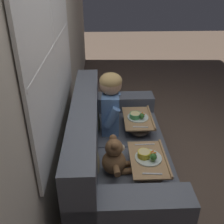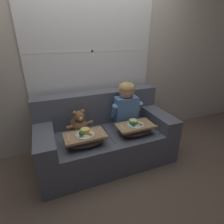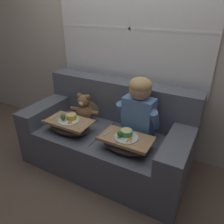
{
  "view_description": "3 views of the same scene",
  "coord_description": "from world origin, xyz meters",
  "px_view_note": "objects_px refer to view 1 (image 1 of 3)",
  "views": [
    {
      "loc": [
        -1.95,
        0.16,
        1.89
      ],
      "look_at": [
        0.07,
        0.08,
        0.77
      ],
      "focal_mm": 42.0,
      "sensor_mm": 36.0,
      "label": 1
    },
    {
      "loc": [
        -0.67,
        -1.87,
        1.59
      ],
      "look_at": [
        0.09,
        0.02,
        0.68
      ],
      "focal_mm": 28.0,
      "sensor_mm": 36.0,
      "label": 2
    },
    {
      "loc": [
        0.99,
        -1.67,
        1.64
      ],
      "look_at": [
        0.05,
        0.04,
        0.64
      ],
      "focal_mm": 35.0,
      "sensor_mm": 36.0,
      "label": 3
    }
  ],
  "objects_px": {
    "throw_pillow_behind_teddy": "(92,156)",
    "teddy_bear": "(114,158)",
    "child_figure": "(111,100)",
    "couch": "(114,157)",
    "lap_tray_child": "(138,122)",
    "lap_tray_teddy": "(148,164)",
    "throw_pillow_behind_child": "(94,116)"
  },
  "relations": [
    {
      "from": "throw_pillow_behind_child",
      "to": "lap_tray_teddy",
      "type": "height_order",
      "value": "throw_pillow_behind_child"
    },
    {
      "from": "child_figure",
      "to": "throw_pillow_behind_child",
      "type": "bearing_deg",
      "value": 89.97
    },
    {
      "from": "couch",
      "to": "throw_pillow_behind_child",
      "type": "relative_size",
      "value": 4.98
    },
    {
      "from": "child_figure",
      "to": "lap_tray_child",
      "type": "xyz_separation_m",
      "value": [
        -0.0,
        -0.27,
        -0.26
      ]
    },
    {
      "from": "couch",
      "to": "child_figure",
      "type": "height_order",
      "value": "child_figure"
    },
    {
      "from": "throw_pillow_behind_teddy",
      "to": "teddy_bear",
      "type": "distance_m",
      "value": 0.17
    },
    {
      "from": "lap_tray_teddy",
      "to": "teddy_bear",
      "type": "bearing_deg",
      "value": 89.88
    },
    {
      "from": "throw_pillow_behind_teddy",
      "to": "child_figure",
      "type": "height_order",
      "value": "child_figure"
    },
    {
      "from": "throw_pillow_behind_teddy",
      "to": "lap_tray_teddy",
      "type": "distance_m",
      "value": 0.45
    },
    {
      "from": "lap_tray_teddy",
      "to": "child_figure",
      "type": "bearing_deg",
      "value": 22.99
    },
    {
      "from": "lap_tray_child",
      "to": "lap_tray_teddy",
      "type": "distance_m",
      "value": 0.64
    },
    {
      "from": "throw_pillow_behind_child",
      "to": "throw_pillow_behind_teddy",
      "type": "bearing_deg",
      "value": 180.0
    },
    {
      "from": "child_figure",
      "to": "lap_tray_child",
      "type": "distance_m",
      "value": 0.38
    },
    {
      "from": "lap_tray_child",
      "to": "lap_tray_teddy",
      "type": "relative_size",
      "value": 1.0
    },
    {
      "from": "couch",
      "to": "child_figure",
      "type": "relative_size",
      "value": 2.86
    },
    {
      "from": "lap_tray_child",
      "to": "child_figure",
      "type": "bearing_deg",
      "value": 89.78
    },
    {
      "from": "throw_pillow_behind_child",
      "to": "lap_tray_teddy",
      "type": "bearing_deg",
      "value": -145.48
    },
    {
      "from": "couch",
      "to": "teddy_bear",
      "type": "xyz_separation_m",
      "value": [
        -0.32,
        0.01,
        0.25
      ]
    },
    {
      "from": "throw_pillow_behind_teddy",
      "to": "child_figure",
      "type": "bearing_deg",
      "value": -14.77
    },
    {
      "from": "couch",
      "to": "teddy_bear",
      "type": "relative_size",
      "value": 4.97
    },
    {
      "from": "child_figure",
      "to": "lap_tray_teddy",
      "type": "distance_m",
      "value": 0.74
    },
    {
      "from": "couch",
      "to": "throw_pillow_behind_child",
      "type": "height_order",
      "value": "couch"
    },
    {
      "from": "lap_tray_child",
      "to": "teddy_bear",
      "type": "bearing_deg",
      "value": 157.22
    },
    {
      "from": "throw_pillow_behind_teddy",
      "to": "teddy_bear",
      "type": "height_order",
      "value": "same"
    },
    {
      "from": "throw_pillow_behind_child",
      "to": "lap_tray_child",
      "type": "height_order",
      "value": "throw_pillow_behind_child"
    },
    {
      "from": "throw_pillow_behind_teddy",
      "to": "lap_tray_teddy",
      "type": "relative_size",
      "value": 0.7
    },
    {
      "from": "teddy_bear",
      "to": "lap_tray_child",
      "type": "distance_m",
      "value": 0.7
    },
    {
      "from": "couch",
      "to": "lap_tray_child",
      "type": "bearing_deg",
      "value": -38.73
    },
    {
      "from": "teddy_bear",
      "to": "child_figure",
      "type": "bearing_deg",
      "value": 0.3
    },
    {
      "from": "throw_pillow_behind_child",
      "to": "teddy_bear",
      "type": "relative_size",
      "value": 1.0
    },
    {
      "from": "child_figure",
      "to": "teddy_bear",
      "type": "xyz_separation_m",
      "value": [
        -0.64,
        -0.0,
        -0.19
      ]
    },
    {
      "from": "throw_pillow_behind_teddy",
      "to": "teddy_bear",
      "type": "xyz_separation_m",
      "value": [
        0.0,
        -0.17,
        -0.02
      ]
    }
  ]
}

